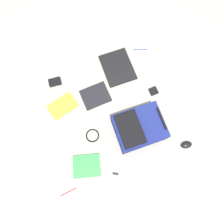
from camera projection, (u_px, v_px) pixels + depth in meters
ground_plane at (107, 113)px, 1.86m from camera, size 3.74×3.74×0.00m
backpack at (138, 128)px, 1.73m from camera, size 0.32×0.40×0.20m
laptop at (118, 67)px, 1.96m from camera, size 0.34×0.27×0.03m
book_comic at (96, 96)px, 1.89m from camera, size 0.22×0.25×0.02m
book_blue at (63, 106)px, 1.87m from camera, size 0.22×0.28×0.01m
book_manual at (87, 166)px, 1.73m from camera, size 0.24×0.27×0.02m
computer_mouse at (186, 145)px, 1.76m from camera, size 0.07×0.10×0.04m
cable_coil at (92, 136)px, 1.80m from camera, size 0.12×0.12×0.01m
power_brick at (55, 82)px, 1.92m from camera, size 0.08×0.12×0.03m
pen_black at (68, 192)px, 1.68m from camera, size 0.02×0.14×0.01m
pen_blue at (140, 49)px, 2.02m from camera, size 0.05×0.13×0.01m
earbud_pouch at (153, 91)px, 1.90m from camera, size 0.07×0.07×0.02m
usb_stick at (115, 174)px, 1.72m from camera, size 0.04×0.05×0.01m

